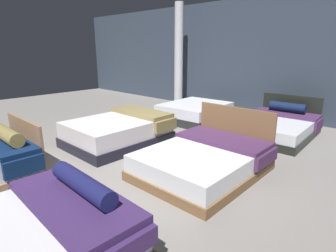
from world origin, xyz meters
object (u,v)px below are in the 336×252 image
Objects in this scene: bed_1 at (17,251)px; bed_2 at (119,131)px; bed_5 at (277,126)px; support_pillar at (179,57)px; bed_3 at (205,160)px; bed_4 at (195,112)px.

bed_1 is 3.71m from bed_2.
support_pillar reaches higher than bed_5.
bed_3 is (2.26, 0.06, -0.05)m from bed_2.
bed_3 is at bearing -44.22° from support_pillar.
bed_4 is (-2.33, 2.73, 0.00)m from bed_3.
bed_2 is 3.73m from bed_5.
bed_5 is (2.29, 2.94, -0.06)m from bed_2.
bed_5 is 4.32m from support_pillar.
bed_3 reaches higher than bed_1.
bed_2 is at bearing -179.06° from bed_3.
bed_1 is 7.97m from support_pillar.
bed_1 is at bearing -92.50° from bed_5.
bed_2 is 2.26m from bed_3.
bed_2 is 2.79m from bed_4.
bed_1 is 2.94m from bed_3.
bed_5 is (0.03, 2.89, -0.01)m from bed_3.
bed_1 is at bearing -89.15° from bed_3.
bed_3 is at bearing 93.04° from bed_1.
bed_1 is 0.99× the size of bed_2.
bed_4 is at bearing -179.18° from bed_5.
bed_5 reaches higher than bed_2.
bed_2 is at bearing -66.87° from support_pillar.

